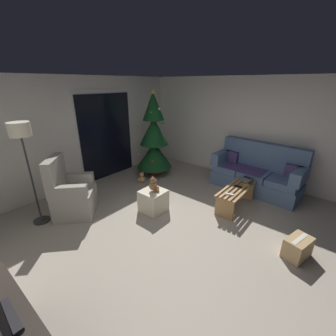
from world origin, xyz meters
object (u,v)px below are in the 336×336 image
object	(u,v)px
coffee_table	(236,195)
remote_black	(238,186)
christmas_tree	(154,139)
cell_phone	(248,177)
book_stack	(247,181)
ottoman	(153,201)
teddy_bear_chestnut	(154,185)
teddy_bear_honey_by_tree	(142,178)
armchair	(71,195)
remote_white	(230,194)
floor_lamp	(22,140)
cardboard_box_taped_mid_floor	(298,247)
couch	(257,173)

from	to	relation	value
coffee_table	remote_black	size ratio (longest dim) A/B	7.05
christmas_tree	cell_phone	bearing A→B (deg)	-87.03
cell_phone	christmas_tree	distance (m)	2.50
coffee_table	book_stack	distance (m)	0.39
ottoman	teddy_bear_chestnut	distance (m)	0.33
teddy_bear_chestnut	teddy_bear_honey_by_tree	world-z (taller)	teddy_bear_chestnut
book_stack	teddy_bear_chestnut	world-z (taller)	teddy_bear_chestnut
armchair	teddy_bear_honey_by_tree	size ratio (longest dim) A/B	3.96
ottoman	teddy_bear_chestnut	xyz separation A→B (m)	(0.01, -0.01, 0.33)
remote_white	armchair	xyz separation A→B (m)	(-1.84, 2.27, -0.02)
coffee_table	remote_black	distance (m)	0.17
christmas_tree	teddy_bear_chestnut	size ratio (longest dim) A/B	7.76
armchair	floor_lamp	size ratio (longest dim) A/B	0.63
coffee_table	remote_black	xyz separation A→B (m)	(0.07, 0.00, 0.15)
armchair	cardboard_box_taped_mid_floor	size ratio (longest dim) A/B	2.46
book_stack	armchair	world-z (taller)	armchair
remote_black	teddy_bear_chestnut	world-z (taller)	teddy_bear_chestnut
remote_white	cell_phone	size ratio (longest dim) A/B	1.08
christmas_tree	ottoman	distance (m)	1.98
couch	ottoman	xyz separation A→B (m)	(-2.18, 1.20, -0.19)
couch	teddy_bear_chestnut	size ratio (longest dim) A/B	6.96
couch	coffee_table	size ratio (longest dim) A/B	1.81
couch	armchair	bearing A→B (deg)	144.58
couch	floor_lamp	bearing A→B (deg)	146.04
coffee_table	armchair	size ratio (longest dim) A/B	0.97
remote_black	christmas_tree	bearing A→B (deg)	-91.33
coffee_table	teddy_bear_chestnut	size ratio (longest dim) A/B	3.86
cell_phone	armchair	xyz separation A→B (m)	(-2.53, 2.33, -0.15)
couch	book_stack	distance (m)	0.72
book_stack	teddy_bear_chestnut	distance (m)	1.91
remote_white	cell_phone	world-z (taller)	cell_phone
couch	remote_black	size ratio (longest dim) A/B	12.73
couch	coffee_table	world-z (taller)	couch
teddy_bear_honey_by_tree	cell_phone	bearing A→B (deg)	-72.08
armchair	cell_phone	bearing A→B (deg)	-42.64
cell_phone	cardboard_box_taped_mid_floor	distance (m)	1.64
book_stack	ottoman	world-z (taller)	book_stack
remote_white	coffee_table	bearing A→B (deg)	166.90
couch	teddy_bear_honey_by_tree	world-z (taller)	couch
christmas_tree	armchair	bearing A→B (deg)	-176.89
remote_white	ottoman	size ratio (longest dim) A/B	0.35
book_stack	cardboard_box_taped_mid_floor	xyz separation A→B (m)	(-1.04, -1.18, -0.33)
christmas_tree	book_stack	bearing A→B (deg)	-87.58
coffee_table	teddy_bear_chestnut	bearing A→B (deg)	134.38
remote_white	teddy_bear_honey_by_tree	world-z (taller)	remote_white
christmas_tree	teddy_bear_chestnut	distance (m)	1.88
cell_phone	floor_lamp	world-z (taller)	floor_lamp
floor_lamp	armchair	bearing A→B (deg)	-23.50
couch	christmas_tree	xyz separation A→B (m)	(-0.82, 2.42, 0.57)
coffee_table	teddy_bear_honey_by_tree	xyz separation A→B (m)	(-0.41, 2.26, -0.15)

